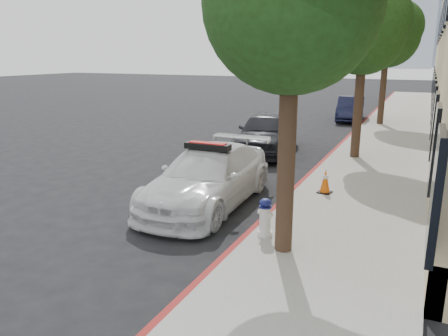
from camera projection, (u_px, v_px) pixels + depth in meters
ground at (194, 201)px, 10.71m from camera, size 120.00×120.00×0.00m
sidewalk at (387, 140)px, 18.00m from camera, size 3.20×50.00×0.15m
curb_strip at (349, 137)px, 18.63m from camera, size 0.12×50.00×0.15m
tree_near at (294, 2)px, 6.67m from camera, size 2.92×2.82×5.62m
tree_mid at (365, 33)px, 13.72m from camera, size 2.77×2.64×5.43m
tree_far at (388, 35)px, 20.69m from camera, size 3.10×3.00×5.81m
police_car at (208, 177)px, 10.33m from camera, size 2.05×4.76×1.51m
parked_car_mid at (266, 132)px, 15.84m from camera, size 2.36×4.67×1.53m
parked_car_far at (351, 109)px, 23.70m from camera, size 1.82×4.03×1.28m
fire_hydrant at (265, 218)px, 8.22m from camera, size 0.32×0.29×0.74m
traffic_cone at (325, 181)px, 10.82m from camera, size 0.36×0.36×0.61m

